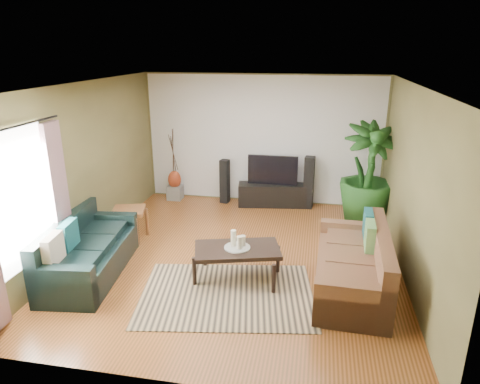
% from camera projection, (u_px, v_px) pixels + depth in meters
% --- Properties ---
extents(floor, '(5.50, 5.50, 0.00)m').
position_uv_depth(floor, '(238.00, 258.00, 6.85)').
color(floor, '#9C5228').
rests_on(floor, ground).
extents(ceiling, '(5.50, 5.50, 0.00)m').
position_uv_depth(ceiling, '(237.00, 85.00, 5.97)').
color(ceiling, white).
rests_on(ceiling, ground).
extents(wall_back, '(5.00, 0.00, 5.00)m').
position_uv_depth(wall_back, '(262.00, 140.00, 8.97)').
color(wall_back, olive).
rests_on(wall_back, ground).
extents(wall_front, '(5.00, 0.00, 5.00)m').
position_uv_depth(wall_front, '(180.00, 264.00, 3.85)').
color(wall_front, olive).
rests_on(wall_front, ground).
extents(wall_left, '(0.00, 5.50, 5.50)m').
position_uv_depth(wall_left, '(84.00, 169.00, 6.84)').
color(wall_left, olive).
rests_on(wall_left, ground).
extents(wall_right, '(0.00, 5.50, 5.50)m').
position_uv_depth(wall_right, '(413.00, 187.00, 5.98)').
color(wall_right, olive).
rests_on(wall_right, ground).
extents(backwall_panel, '(4.90, 0.00, 4.90)m').
position_uv_depth(backwall_panel, '(262.00, 140.00, 8.96)').
color(backwall_panel, white).
rests_on(backwall_panel, ground).
extents(window_pane, '(0.00, 1.80, 1.80)m').
position_uv_depth(window_pane, '(19.00, 200.00, 5.33)').
color(window_pane, white).
rests_on(window_pane, ground).
extents(curtain_far, '(0.08, 0.35, 2.20)m').
position_uv_depth(curtain_far, '(60.00, 199.00, 6.10)').
color(curtain_far, gray).
rests_on(curtain_far, ground).
extents(curtain_rod, '(0.03, 1.90, 0.03)m').
position_uv_depth(curtain_rod, '(10.00, 128.00, 5.03)').
color(curtain_rod, black).
rests_on(curtain_rod, ground).
extents(sofa_left, '(1.09, 2.08, 0.85)m').
position_uv_depth(sofa_left, '(90.00, 247.00, 6.25)').
color(sofa_left, black).
rests_on(sofa_left, floor).
extents(sofa_right, '(1.00, 2.10, 0.85)m').
position_uv_depth(sofa_right, '(352.00, 260.00, 5.88)').
color(sofa_right, brown).
rests_on(sofa_right, floor).
extents(area_rug, '(2.56, 2.00, 0.01)m').
position_uv_depth(area_rug, '(227.00, 294.00, 5.83)').
color(area_rug, tan).
rests_on(area_rug, floor).
extents(coffee_table, '(1.33, 0.95, 0.49)m').
position_uv_depth(coffee_table, '(237.00, 263.00, 6.16)').
color(coffee_table, black).
rests_on(coffee_table, floor).
extents(candle_tray, '(0.37, 0.37, 0.02)m').
position_uv_depth(candle_tray, '(237.00, 247.00, 6.08)').
color(candle_tray, '#999994').
rests_on(candle_tray, coffee_table).
extents(candle_tall, '(0.08, 0.08, 0.24)m').
position_uv_depth(candle_tall, '(233.00, 238.00, 6.08)').
color(candle_tall, '#EDE5C8').
rests_on(candle_tall, candle_tray).
extents(candle_mid, '(0.08, 0.08, 0.19)m').
position_uv_depth(candle_mid, '(239.00, 242.00, 6.01)').
color(candle_mid, beige).
rests_on(candle_mid, candle_tray).
extents(candle_short, '(0.08, 0.08, 0.15)m').
position_uv_depth(candle_short, '(243.00, 241.00, 6.10)').
color(candle_short, beige).
rests_on(candle_short, candle_tray).
extents(tv_stand, '(1.46, 0.62, 0.47)m').
position_uv_depth(tv_stand, '(272.00, 195.00, 9.05)').
color(tv_stand, black).
rests_on(tv_stand, floor).
extents(television, '(1.04, 0.06, 0.61)m').
position_uv_depth(television, '(273.00, 170.00, 8.88)').
color(television, black).
rests_on(television, tv_stand).
extents(speaker_left, '(0.20, 0.22, 0.95)m').
position_uv_depth(speaker_left, '(225.00, 181.00, 9.15)').
color(speaker_left, black).
rests_on(speaker_left, floor).
extents(speaker_right, '(0.22, 0.24, 1.10)m').
position_uv_depth(speaker_right, '(309.00, 183.00, 8.82)').
color(speaker_right, black).
rests_on(speaker_right, floor).
extents(potted_plant, '(1.40, 1.40, 1.90)m').
position_uv_depth(potted_plant, '(368.00, 173.00, 8.05)').
color(potted_plant, '#1B4617').
rests_on(potted_plant, floor).
extents(plant_pot, '(0.35, 0.35, 0.27)m').
position_uv_depth(plant_pot, '(364.00, 213.00, 8.31)').
color(plant_pot, black).
rests_on(plant_pot, floor).
extents(pedestal, '(0.31, 0.31, 0.31)m').
position_uv_depth(pedestal, '(175.00, 192.00, 9.45)').
color(pedestal, gray).
rests_on(pedestal, floor).
extents(vase, '(0.28, 0.28, 0.39)m').
position_uv_depth(vase, '(175.00, 180.00, 9.35)').
color(vase, '#9B391C').
rests_on(vase, pedestal).
extents(side_table, '(0.66, 0.66, 0.56)m').
position_uv_depth(side_table, '(130.00, 224.00, 7.43)').
color(side_table, brown).
rests_on(side_table, floor).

